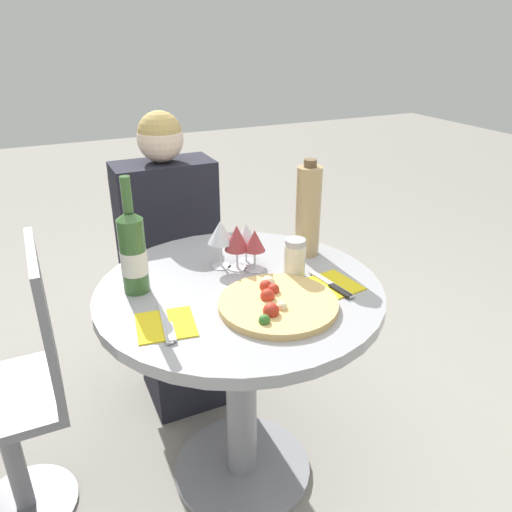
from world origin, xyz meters
TOP-DOWN VIEW (x-y plane):
  - ground_plane at (0.00, 0.00)m, footprint 12.00×12.00m
  - dining_table at (0.00, 0.00)m, footprint 0.86×0.86m
  - chair_behind_diner at (-0.04, 0.72)m, footprint 0.37×0.37m
  - seated_diner at (-0.04, 0.58)m, footprint 0.39×0.41m
  - chair_empty_side at (-0.65, 0.17)m, footprint 0.37×0.37m
  - pizza_large at (0.05, -0.15)m, footprint 0.33×0.33m
  - wine_bottle at (-0.28, 0.10)m, footprint 0.08×0.08m
  - tall_carafe at (0.30, 0.12)m, footprint 0.08×0.08m
  - sugar_shaker at (0.18, -0.01)m, footprint 0.07×0.07m
  - wine_glass_front_right at (0.09, 0.08)m, footprint 0.07×0.07m
  - wine_glass_back_right at (0.09, 0.15)m, footprint 0.08×0.08m
  - wine_glass_back_left at (-0.00, 0.15)m, footprint 0.08×0.08m
  - wine_glass_center at (0.04, 0.11)m, footprint 0.08×0.08m
  - place_setting_left at (-0.26, -0.12)m, footprint 0.17×0.19m
  - place_setting_right at (0.25, -0.12)m, footprint 0.17×0.19m

SIDE VIEW (x-z plane):
  - ground_plane at x=0.00m, z-range 0.00..0.00m
  - chair_behind_diner at x=-0.04m, z-range -0.01..0.91m
  - chair_empty_side at x=-0.65m, z-range -0.01..0.91m
  - seated_diner at x=-0.04m, z-range -0.07..1.11m
  - dining_table at x=0.00m, z-range 0.19..0.94m
  - place_setting_left at x=-0.26m, z-range 0.75..0.77m
  - place_setting_right at x=0.25m, z-range 0.75..0.77m
  - pizza_large at x=0.05m, z-range 0.74..0.79m
  - sugar_shaker at x=0.18m, z-range 0.76..0.88m
  - wine_glass_back_right at x=0.09m, z-range 0.79..0.92m
  - wine_glass_front_right at x=0.09m, z-range 0.79..0.92m
  - wine_glass_center at x=0.04m, z-range 0.79..0.93m
  - wine_glass_back_left at x=0.00m, z-range 0.80..0.95m
  - wine_bottle at x=-0.28m, z-range 0.71..1.05m
  - tall_carafe at x=0.30m, z-range 0.75..1.07m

